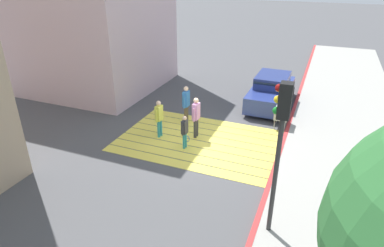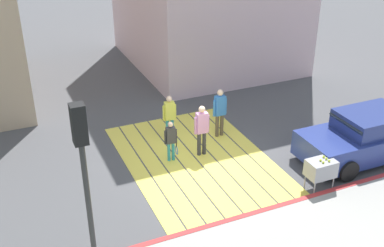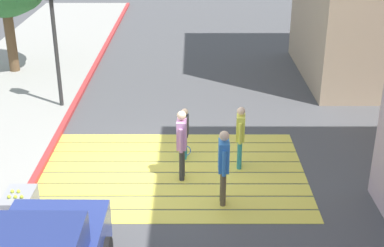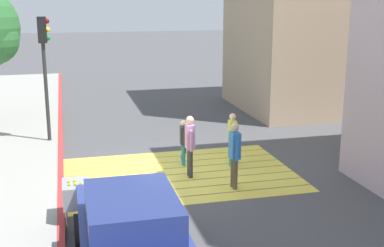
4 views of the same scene
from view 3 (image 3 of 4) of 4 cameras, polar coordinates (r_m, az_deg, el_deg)
name	(u,v)px [view 3 (image 3 of 4)]	position (r m, az deg, el deg)	size (l,w,h in m)	color
ground_plane	(172,173)	(13.21, -2.16, -5.21)	(120.00, 120.00, 0.00)	#4C4C4F
crosswalk_stripes	(172,173)	(13.21, -2.16, -5.19)	(6.40, 4.35, 0.01)	#EAD64C
curb_painted	(38,171)	(13.69, -15.94, -4.79)	(0.16, 40.00, 0.13)	#BC3333
traffic_light_corner	(51,12)	(16.52, -14.61, 11.31)	(0.39, 0.28, 4.24)	#2D2D2D
tennis_ball_cart	(18,206)	(11.17, -17.85, -8.24)	(0.56, 0.80, 1.02)	#99999E
pedestrian_adult_lead	(222,162)	(11.53, 3.22, -4.11)	(0.23, 0.51, 1.75)	brown
pedestrian_adult_trailing	(239,133)	(13.07, 4.98, -1.01)	(0.24, 0.47, 1.61)	teal
pedestrian_adult_side	(181,140)	(12.49, -1.22, -1.77)	(0.24, 0.51, 1.74)	#333338
pedestrian_child_with_racket	(184,131)	(13.53, -0.89, -0.77)	(0.29, 0.42, 1.37)	teal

